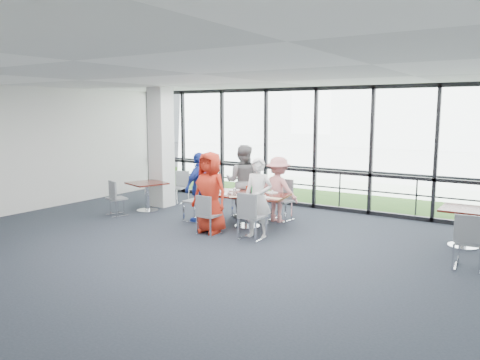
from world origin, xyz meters
The scene contains 40 objects.
floor centered at (0.00, 0.00, -0.01)m, with size 12.00×10.00×0.02m, color #212931.
ceiling centered at (0.00, 0.00, 3.20)m, with size 12.00×10.00×0.04m, color white.
wall_left centered at (-6.00, 0.00, 1.60)m, with size 0.10×10.00×3.20m, color silver.
curtain_wall_back centered at (0.00, 5.00, 1.60)m, with size 12.00×0.10×3.20m, color white.
structural_column centered at (-3.60, 3.00, 1.60)m, with size 0.50×0.50×3.20m, color white.
apron centered at (0.00, 10.00, -0.02)m, with size 80.00×70.00×0.02m, color gray.
grass_strip centered at (0.00, 8.00, 0.01)m, with size 80.00×5.00×0.01m, color #255B1E.
hangar_aux centered at (-18.00, 28.00, 2.00)m, with size 10.00×6.00×4.00m, color silver.
guard_rail centered at (0.00, 5.60, 0.50)m, with size 0.06×0.06×12.00m, color #2D2D33.
main_table centered at (-0.39, 2.26, 0.61)m, with size 1.90×1.22×0.75m.
side_table_left centered at (-3.46, 2.27, 0.63)m, with size 1.07×1.07×0.75m.
side_table_right centered at (3.91, 3.18, 0.63)m, with size 0.88×0.88×0.75m.
diner_near_left centered at (-0.79, 1.41, 0.87)m, with size 0.85×0.55×1.74m, color red.
diner_near_right centered at (0.25, 1.64, 0.82)m, with size 0.60×0.44×1.64m, color white.
diner_far_left centered at (-0.97, 2.98, 0.89)m, with size 0.86×0.53×1.77m, color slate.
diner_far_right centered at (-0.05, 3.08, 0.76)m, with size 0.99×0.51×1.53m, color #DC8785.
diner_end centered at (-1.57, 2.07, 0.82)m, with size 0.96×0.52×1.63m, color #2139A4.
chair_main_nl centered at (-0.72, 1.26, 0.41)m, with size 0.41×0.41×0.83m, color slate, non-canonical shape.
chair_main_nr centered at (0.24, 1.44, 0.47)m, with size 0.46×0.46×0.95m, color slate, non-canonical shape.
chair_main_fl centered at (-1.04, 3.09, 0.44)m, with size 0.43×0.43×0.89m, color slate, non-canonical shape.
chair_main_fr centered at (-0.04, 3.23, 0.47)m, with size 0.46×0.46×0.94m, color slate, non-canonical shape.
chair_main_end centered at (-1.70, 2.06, 0.48)m, with size 0.47×0.47×0.96m, color slate, non-canonical shape.
chair_spare_la centered at (-3.70, 1.45, 0.44)m, with size 0.43×0.43×0.87m, color slate, non-canonical shape.
chair_spare_lb centered at (-3.50, 3.49, 0.44)m, with size 0.43×0.43×0.88m, color slate, non-canonical shape.
chair_spare_r centered at (4.17, 1.82, 0.46)m, with size 0.45×0.45×0.92m, color slate, non-canonical shape.
plate_nl centered at (-0.82, 1.85, 0.76)m, with size 0.26×0.26×0.01m, color white.
plate_nr centered at (0.18, 2.04, 0.76)m, with size 0.24×0.24×0.01m, color white.
plate_fl centered at (-0.89, 2.49, 0.76)m, with size 0.26×0.26×0.01m, color white.
plate_fr centered at (0.01, 2.67, 0.76)m, with size 0.27×0.27×0.01m, color white.
plate_end centered at (-1.14, 2.15, 0.76)m, with size 0.27×0.27×0.01m, color white.
tumbler_a centered at (-0.54, 1.97, 0.82)m, with size 0.07×0.07×0.14m, color white.
tumbler_b centered at (-0.07, 2.17, 0.82)m, with size 0.07×0.07×0.14m, color white.
tumbler_c centered at (-0.37, 2.44, 0.81)m, with size 0.06×0.06×0.13m, color white.
tumbler_d centered at (-1.00, 2.08, 0.83)m, with size 0.08×0.08×0.15m, color white.
menu_a centered at (-0.42, 1.83, 0.75)m, with size 0.29×0.20×0.00m, color beige.
menu_b centered at (0.38, 2.10, 0.75)m, with size 0.29×0.20×0.00m, color beige.
menu_c centered at (-0.30, 2.59, 0.75)m, with size 0.33×0.23×0.00m, color beige.
condiment_caddy centered at (-0.35, 2.29, 0.77)m, with size 0.10×0.07×0.04m, color black.
ketchup_bottle centered at (-0.40, 2.27, 0.84)m, with size 0.06×0.06×0.18m, color #A41900.
green_bottle centered at (-0.30, 2.31, 0.85)m, with size 0.05×0.05×0.20m, color #167638.
Camera 1 is at (5.03, -6.42, 2.58)m, focal length 35.00 mm.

